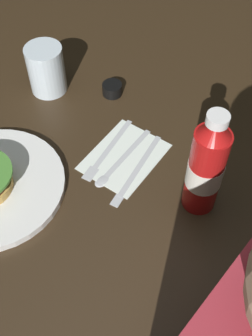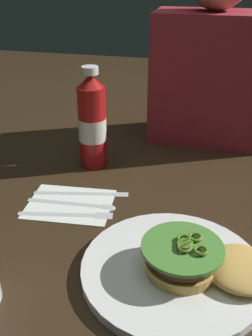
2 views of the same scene
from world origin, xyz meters
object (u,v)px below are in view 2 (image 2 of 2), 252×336
at_px(ketchup_bottle, 92,123).
at_px(butter_knife, 87,192).
at_px(fork_utensil, 74,214).
at_px(napkin, 70,204).
at_px(spoon_utensil, 83,204).
at_px(dinner_plate, 172,269).
at_px(diner_person, 211,62).
at_px(burger_sandwich, 204,261).

bearing_deg(ketchup_bottle, butter_knife, -77.81).
relative_size(ketchup_bottle, fork_utensil, 1.28).
relative_size(napkin, butter_knife, 0.85).
relative_size(ketchup_bottle, napkin, 1.40).
distance_m(ketchup_bottle, spoon_utensil, 0.21).
bearing_deg(dinner_plate, diner_person, 88.98).
distance_m(burger_sandwich, napkin, 0.32).
bearing_deg(fork_utensil, burger_sandwich, -23.87).
xyz_separation_m(fork_utensil, butter_knife, (-0.00, 0.08, 0.00)).
bearing_deg(fork_utensil, ketchup_bottle, 97.80).
xyz_separation_m(ketchup_bottle, spoon_utensil, (0.04, -0.18, -0.11)).
height_order(napkin, fork_utensil, fork_utensil).
xyz_separation_m(ketchup_bottle, diner_person, (0.25, 0.24, 0.10)).
height_order(fork_utensil, spoon_utensil, same).
bearing_deg(ketchup_bottle, napkin, -87.49).
xyz_separation_m(fork_utensil, diner_person, (0.22, 0.47, 0.21)).
relative_size(dinner_plate, napkin, 1.70).
xyz_separation_m(burger_sandwich, butter_knife, (-0.26, 0.20, -0.03)).
distance_m(spoon_utensil, diner_person, 0.52).
bearing_deg(dinner_plate, burger_sandwich, -0.64).
distance_m(ketchup_bottle, fork_utensil, 0.25).
xyz_separation_m(napkin, diner_person, (0.25, 0.43, 0.21)).
bearing_deg(spoon_utensil, dinner_plate, -36.72).
relative_size(fork_utensil, diner_person, 0.38).
bearing_deg(diner_person, butter_knife, -120.29).
xyz_separation_m(spoon_utensil, butter_knife, (-0.01, 0.04, 0.00)).
xyz_separation_m(ketchup_bottle, fork_utensil, (0.03, -0.22, -0.11)).
bearing_deg(diner_person, dinner_plate, -91.02).
height_order(ketchup_bottle, diner_person, diner_person).
bearing_deg(diner_person, fork_utensil, -115.64).
bearing_deg(spoon_utensil, diner_person, 63.09).
bearing_deg(burger_sandwich, ketchup_bottle, 130.82).
bearing_deg(burger_sandwich, diner_person, 93.66).
height_order(ketchup_bottle, butter_knife, ketchup_bottle).
relative_size(fork_utensil, butter_knife, 0.93).
height_order(butter_knife, diner_person, diner_person).
distance_m(napkin, fork_utensil, 0.04).
distance_m(ketchup_bottle, napkin, 0.21).
height_order(dinner_plate, diner_person, diner_person).
bearing_deg(burger_sandwich, butter_knife, 142.83).
distance_m(burger_sandwich, butter_knife, 0.33).
xyz_separation_m(dinner_plate, burger_sandwich, (0.05, -0.00, 0.03)).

